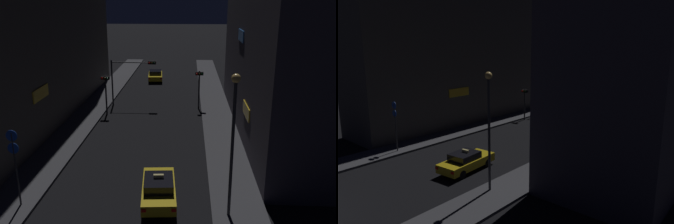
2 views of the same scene
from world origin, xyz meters
TOP-DOWN VIEW (x-y plane):
  - sidewalk_left at (-6.15, 27.81)m, footprint 2.88×59.61m
  - sidewalk_right at (6.15, 27.81)m, footprint 2.88×59.61m
  - building_facade_right at (11.16, 22.82)m, footprint 7.23×24.56m
  - taxi at (1.86, 10.66)m, footprint 2.15×4.58m
  - far_car at (-1.09, 41.27)m, footprint 2.14×4.58m
  - traffic_light_overhead at (-2.60, 29.24)m, footprint 4.62×0.42m
  - traffic_light_left_kerb at (-4.46, 26.19)m, footprint 0.80×0.42m
  - traffic_light_right_kerb at (4.46, 28.44)m, footprint 0.80×0.42m
  - sign_pole_left at (-5.50, 9.53)m, footprint 0.59×0.10m
  - street_lamp_near_block at (5.56, 9.19)m, footprint 0.44×0.44m

SIDE VIEW (x-z plane):
  - sidewalk_left at x=-6.15m, z-range 0.00..0.18m
  - sidewalk_right at x=6.15m, z-range 0.00..0.18m
  - far_car at x=-1.09m, z-range 0.02..1.44m
  - taxi at x=1.86m, z-range -0.07..1.55m
  - traffic_light_left_kerb at x=-4.46m, z-range 0.82..4.61m
  - sign_pole_left at x=-5.50m, z-range 0.63..4.89m
  - traffic_light_right_kerb at x=4.46m, z-range 0.83..4.69m
  - traffic_light_overhead at x=-2.60m, z-range 1.13..5.89m
  - street_lamp_near_block at x=5.56m, z-range 1.14..8.48m
  - building_facade_right at x=11.16m, z-range 0.00..17.14m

